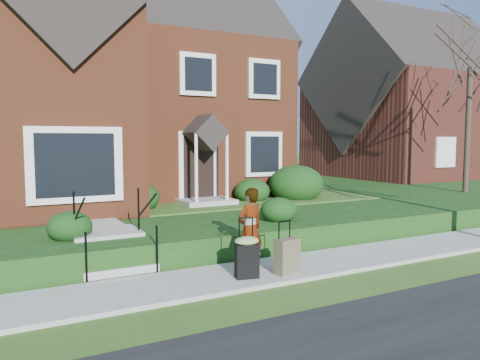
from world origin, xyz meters
TOP-DOWN VIEW (x-y plane):
  - ground at (0.00, 0.00)m, footprint 120.00×120.00m
  - sidewalk at (0.00, 0.00)m, footprint 60.00×1.60m
  - terrace at (4.00, 10.90)m, footprint 44.00×20.00m
  - walkway at (-2.50, 5.00)m, footprint 1.20×6.00m
  - main_house at (-0.21, 9.61)m, footprint 10.40×10.20m
  - neighbour_house at (16.00, 11.00)m, footprint 9.40×8.00m
  - front_steps at (-2.50, 1.84)m, footprint 1.40×2.02m
  - foundation_shrubs at (1.45, 4.96)m, footprint 10.26×4.55m
  - woman at (-0.18, 0.19)m, footprint 0.65×0.50m
  - suitcase_black at (-0.53, -0.30)m, footprint 0.54×0.47m
  - suitcase_olive at (0.27, -0.42)m, footprint 0.50×0.33m
  - tree_gap at (11.25, 3.86)m, footprint 5.09×5.09m

SIDE VIEW (x-z plane):
  - ground at x=0.00m, z-range 0.00..0.00m
  - sidewalk at x=0.00m, z-range 0.00..0.08m
  - terrace at x=4.00m, z-range 0.00..0.60m
  - suitcase_olive at x=0.27m, z-range -0.09..0.92m
  - front_steps at x=-2.50m, z-range -0.28..1.22m
  - suitcase_black at x=-0.53m, z-range -0.05..1.07m
  - walkway at x=-2.50m, z-range 0.60..0.66m
  - woman at x=-0.18m, z-range 0.08..1.68m
  - foundation_shrubs at x=1.45m, z-range 0.48..1.76m
  - neighbour_house at x=16.00m, z-range 0.65..9.85m
  - main_house at x=-0.21m, z-range 0.56..9.96m
  - tree_gap at x=11.25m, z-range 2.05..9.32m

